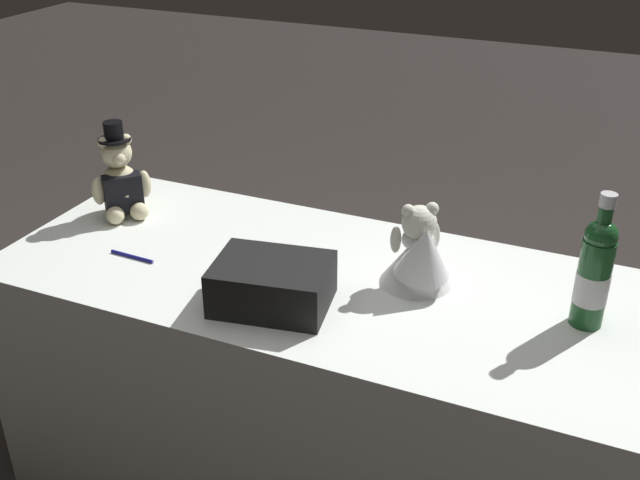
{
  "coord_description": "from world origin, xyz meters",
  "views": [
    {
      "loc": [
        -0.67,
        1.54,
        1.71
      ],
      "look_at": [
        0.0,
        0.0,
        0.83
      ],
      "focal_mm": 42.5,
      "sensor_mm": 36.0,
      "label": 1
    }
  ],
  "objects": [
    {
      "name": "teddy_bear_bride",
      "position": [
        -0.24,
        -0.05,
        0.82
      ],
      "size": [
        0.22,
        0.23,
        0.22
      ],
      "color": "white",
      "rests_on": "reception_table"
    },
    {
      "name": "gift_case_black",
      "position": [
        0.05,
        0.17,
        0.79
      ],
      "size": [
        0.3,
        0.25,
        0.11
      ],
      "color": "black",
      "rests_on": "reception_table"
    },
    {
      "name": "teddy_bear_groom",
      "position": [
        0.68,
        -0.1,
        0.83
      ],
      "size": [
        0.16,
        0.16,
        0.28
      ],
      "color": "beige",
      "rests_on": "reception_table"
    },
    {
      "name": "reception_table",
      "position": [
        0.0,
        0.0,
        0.37
      ],
      "size": [
        1.7,
        0.72,
        0.73
      ],
      "primitive_type": "cube",
      "color": "white",
      "rests_on": "ground_plane"
    },
    {
      "name": "champagne_bottle",
      "position": [
        -0.65,
        -0.04,
        0.87
      ],
      "size": [
        0.08,
        0.08,
        0.33
      ],
      "color": "#1B4E23",
      "rests_on": "reception_table"
    },
    {
      "name": "signing_pen",
      "position": [
        0.49,
        0.12,
        0.74
      ],
      "size": [
        0.14,
        0.02,
        0.01
      ],
      "color": "navy",
      "rests_on": "reception_table"
    }
  ]
}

